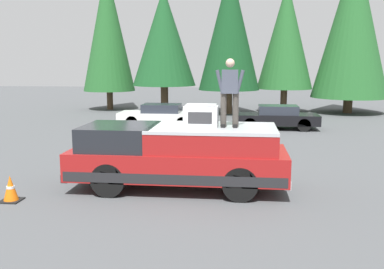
# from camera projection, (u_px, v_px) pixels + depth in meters

# --- Properties ---
(ground_plane) EXTENTS (90.00, 90.00, 0.00)m
(ground_plane) POSITION_uv_depth(u_px,v_px,m) (169.00, 184.00, 11.64)
(ground_plane) COLOR #4C4F51
(pickup_truck) EXTENTS (2.01, 5.54, 1.65)m
(pickup_truck) POSITION_uv_depth(u_px,v_px,m) (179.00, 156.00, 11.10)
(pickup_truck) COLOR maroon
(pickup_truck) RESTS_ON ground
(compressor_unit) EXTENTS (0.65, 0.84, 0.56)m
(compressor_unit) POSITION_uv_depth(u_px,v_px,m) (201.00, 116.00, 10.81)
(compressor_unit) COLOR silver
(compressor_unit) RESTS_ON pickup_truck
(person_on_truck_bed) EXTENTS (0.29, 0.72, 1.69)m
(person_on_truck_bed) POSITION_uv_depth(u_px,v_px,m) (230.00, 91.00, 10.64)
(person_on_truck_bed) COLOR #423D38
(person_on_truck_bed) RESTS_ON pickup_truck
(parked_car_black) EXTENTS (1.64, 4.10, 1.16)m
(parked_car_black) POSITION_uv_depth(u_px,v_px,m) (276.00, 117.00, 21.20)
(parked_car_black) COLOR black
(parked_car_black) RESTS_ON ground
(parked_car_white) EXTENTS (1.64, 4.10, 1.16)m
(parked_car_white) POSITION_uv_depth(u_px,v_px,m) (160.00, 115.00, 21.92)
(parked_car_white) COLOR white
(parked_car_white) RESTS_ON ground
(traffic_cone) EXTENTS (0.47, 0.47, 0.62)m
(traffic_cone) POSITION_uv_depth(u_px,v_px,m) (11.00, 189.00, 10.18)
(traffic_cone) COLOR black
(traffic_cone) RESTS_ON ground
(conifer_far_left) EXTENTS (4.76, 4.76, 10.40)m
(conifer_far_left) POSITION_uv_depth(u_px,v_px,m) (353.00, 23.00, 27.03)
(conifer_far_left) COLOR #4C3826
(conifer_far_left) RESTS_ON ground
(conifer_left) EXTENTS (3.57, 3.57, 8.35)m
(conifer_left) POSITION_uv_depth(u_px,v_px,m) (286.00, 36.00, 27.64)
(conifer_left) COLOR #4C3826
(conifer_left) RESTS_ON ground
(conifer_center_left) EXTENTS (3.81, 3.81, 9.13)m
(conifer_center_left) POSITION_uv_depth(u_px,v_px,m) (230.00, 28.00, 26.65)
(conifer_center_left) COLOR #4C3826
(conifer_center_left) RESTS_ON ground
(conifer_center_right) EXTENTS (4.08, 4.08, 7.91)m
(conifer_center_right) POSITION_uv_depth(u_px,v_px,m) (164.00, 37.00, 27.57)
(conifer_center_right) COLOR #4C3826
(conifer_center_right) RESTS_ON ground
(conifer_right) EXTENTS (3.51, 3.51, 9.63)m
(conifer_right) POSITION_uv_depth(u_px,v_px,m) (108.00, 29.00, 29.14)
(conifer_right) COLOR #4C3826
(conifer_right) RESTS_ON ground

